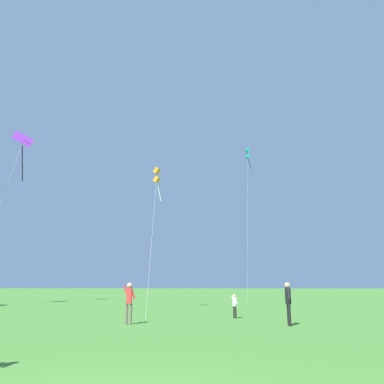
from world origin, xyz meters
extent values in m
cube|color=orange|center=(-2.94, 22.29, 10.00)|extent=(0.56, 0.53, 0.52)
cube|color=orange|center=(-2.94, 22.29, 9.31)|extent=(0.56, 0.53, 0.52)
cylinder|color=#3F382D|center=(-2.94, 22.29, 9.65)|extent=(0.03, 0.03, 0.98)
cylinder|color=silver|center=(-2.77, 22.39, 8.45)|extent=(0.42, 0.28, 1.54)
cylinder|color=silver|center=(-2.50, 18.31, 4.78)|extent=(0.90, 7.98, 9.56)
cube|color=purple|center=(-18.12, 30.57, 16.16)|extent=(1.67, 2.19, 1.92)
cylinder|color=#3F382D|center=(-18.12, 30.57, 16.16)|extent=(1.72, 0.37, 1.12)
cylinder|color=black|center=(-18.00, 30.73, 13.60)|extent=(0.39, 0.46, 3.60)
cube|color=teal|center=(5.71, 43.60, 19.11)|extent=(0.72, 0.70, 0.68)
cube|color=teal|center=(5.71, 43.60, 18.21)|extent=(0.72, 0.70, 0.68)
cylinder|color=#3F382D|center=(5.71, 43.60, 18.66)|extent=(0.04, 0.04, 1.28)
cylinder|color=black|center=(5.91, 43.60, 17.26)|extent=(0.48, 0.09, 1.66)
cylinder|color=silver|center=(5.11, 39.81, 9.27)|extent=(1.21, 7.60, 18.53)
cylinder|color=black|center=(4.46, 12.14, 0.44)|extent=(0.12, 0.12, 0.88)
cylinder|color=black|center=(4.47, 11.96, 0.44)|extent=(0.12, 0.12, 0.88)
cube|color=black|center=(4.47, 12.05, 1.21)|extent=(0.21, 0.23, 0.66)
cylinder|color=black|center=(4.46, 12.19, 1.37)|extent=(0.11, 0.30, 0.61)
cylinder|color=black|center=(4.48, 11.91, 1.37)|extent=(0.11, 0.30, 0.61)
sphere|color=tan|center=(4.47, 12.05, 1.66)|extent=(0.24, 0.24, 0.24)
cylinder|color=black|center=(2.30, 15.69, 0.30)|extent=(0.08, 0.08, 0.59)
cylinder|color=black|center=(2.39, 15.61, 0.30)|extent=(0.08, 0.08, 0.59)
cube|color=white|center=(2.35, 15.65, 0.82)|extent=(0.20, 0.20, 0.45)
cylinder|color=white|center=(2.28, 15.71, 0.93)|extent=(0.19, 0.18, 0.42)
cylinder|color=white|center=(2.41, 15.59, 0.93)|extent=(0.19, 0.18, 0.42)
sphere|color=tan|center=(2.35, 15.65, 1.12)|extent=(0.16, 0.16, 0.16)
cylinder|color=#665B4C|center=(-2.51, 12.19, 0.44)|extent=(0.12, 0.12, 0.87)
cylinder|color=#665B4C|center=(-2.33, 12.20, 0.44)|extent=(0.12, 0.12, 0.87)
cube|color=red|center=(-2.42, 12.19, 1.20)|extent=(0.23, 0.21, 0.65)
cylinder|color=red|center=(-2.55, 12.18, 1.36)|extent=(0.30, 0.11, 0.61)
cylinder|color=red|center=(-2.28, 12.20, 1.36)|extent=(0.30, 0.11, 0.61)
sphere|color=tan|center=(-2.42, 12.19, 1.64)|extent=(0.24, 0.24, 0.24)
camera|label=1|loc=(1.48, -5.19, 1.67)|focal=36.10mm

